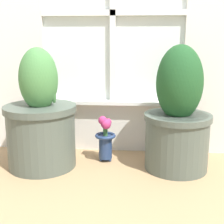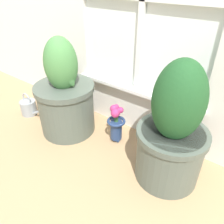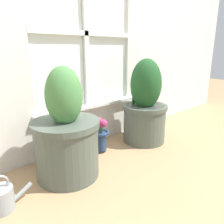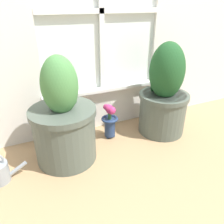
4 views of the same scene
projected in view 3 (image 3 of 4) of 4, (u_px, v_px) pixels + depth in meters
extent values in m
plane|color=tan|center=(133.00, 165.00, 1.54)|extent=(10.00, 10.00, 0.00)
cube|color=silver|center=(182.00, 5.00, 2.42)|extent=(1.75, 0.05, 2.50)
cube|color=silver|center=(88.00, 124.00, 1.87)|extent=(0.91, 0.05, 0.35)
cube|color=white|center=(84.00, 33.00, 1.67)|extent=(0.91, 0.02, 1.11)
cube|color=white|center=(86.00, 33.00, 1.65)|extent=(0.04, 0.02, 1.11)
cube|color=white|center=(86.00, 33.00, 1.65)|extent=(0.91, 0.02, 0.04)
cube|color=white|center=(90.00, 106.00, 1.79)|extent=(0.97, 0.06, 0.02)
cylinder|color=#4C564C|center=(67.00, 149.00, 1.37)|extent=(0.39, 0.39, 0.37)
cylinder|color=#4C564C|center=(66.00, 124.00, 1.33)|extent=(0.42, 0.42, 0.04)
cylinder|color=#38281E|center=(65.00, 121.00, 1.32)|extent=(0.36, 0.36, 0.01)
ellipsoid|color=#477F42|center=(64.00, 96.00, 1.28)|extent=(0.22, 0.22, 0.36)
ellipsoid|color=#477F42|center=(77.00, 106.00, 1.34)|extent=(0.05, 0.11, 0.16)
cylinder|color=#4C564C|center=(144.00, 123.00, 1.91)|extent=(0.36, 0.36, 0.33)
cylinder|color=#4C564C|center=(145.00, 107.00, 1.87)|extent=(0.38, 0.38, 0.03)
cylinder|color=#38281E|center=(145.00, 106.00, 1.87)|extent=(0.33, 0.33, 0.01)
ellipsoid|color=#1E4C23|center=(146.00, 84.00, 1.82)|extent=(0.26, 0.26, 0.42)
ellipsoid|color=#1E4C23|center=(135.00, 93.00, 1.88)|extent=(0.13, 0.07, 0.22)
sphere|color=navy|center=(99.00, 149.00, 1.76)|extent=(0.02, 0.02, 0.02)
sphere|color=navy|center=(100.00, 152.00, 1.71)|extent=(0.02, 0.02, 0.02)
sphere|color=navy|center=(105.00, 150.00, 1.74)|extent=(0.02, 0.02, 0.02)
cylinder|color=navy|center=(101.00, 141.00, 1.72)|extent=(0.08, 0.08, 0.14)
torus|color=navy|center=(101.00, 133.00, 1.70)|extent=(0.13, 0.13, 0.02)
cylinder|color=#386633|center=(101.00, 128.00, 1.69)|extent=(0.03, 0.03, 0.08)
sphere|color=#B22D66|center=(101.00, 123.00, 1.68)|extent=(0.06, 0.06, 0.06)
sphere|color=#B22D66|center=(100.00, 121.00, 1.70)|extent=(0.04, 0.04, 0.04)
sphere|color=#B22D66|center=(97.00, 121.00, 1.68)|extent=(0.04, 0.04, 0.04)
sphere|color=#B22D66|center=(100.00, 121.00, 1.65)|extent=(0.05, 0.05, 0.05)
sphere|color=#B22D66|center=(103.00, 123.00, 1.66)|extent=(0.06, 0.06, 0.06)
cylinder|color=gray|center=(1.00, 199.00, 1.10)|extent=(0.13, 0.13, 0.12)
cylinder|color=gray|center=(23.00, 191.00, 1.17)|extent=(0.11, 0.02, 0.08)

